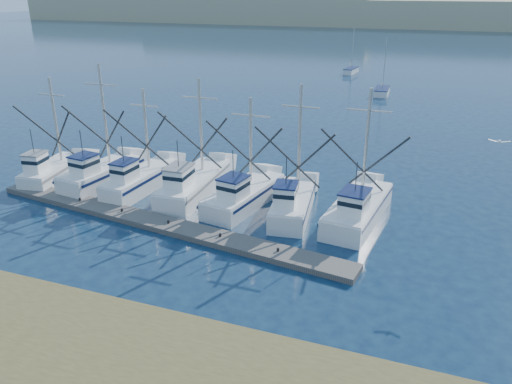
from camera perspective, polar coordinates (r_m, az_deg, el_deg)
ground at (r=27.06m, az=-2.61°, el=-10.77°), size 500.00×500.00×0.00m
floating_dock at (r=34.06m, az=-11.29°, el=-3.45°), size 27.78×5.69×0.37m
dune_ridge at (r=231.21m, az=18.86°, el=18.90°), size 360.00×60.00×10.00m
trawler_fleet at (r=37.31m, az=-6.66°, el=0.45°), size 28.28×8.98×9.45m
sailboat_near at (r=77.18m, az=14.18°, el=11.09°), size 2.07×5.22×8.10m
sailboat_far at (r=95.72m, az=10.80°, el=13.48°), size 2.13×4.83×8.10m
flying_gull at (r=31.83m, az=26.04°, el=5.20°), size 1.18×0.21×0.21m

